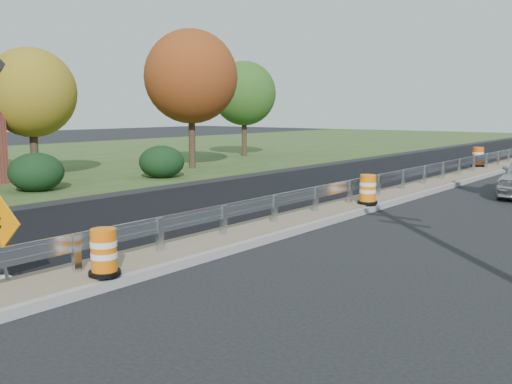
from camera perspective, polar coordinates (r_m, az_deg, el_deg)
The scene contains 13 objects.
ground at distance 15.07m, azimuth 1.86°, elevation -3.83°, with size 140.00×140.00×0.00m, color black.
grass_verge_near at distance 39.52m, azimuth -17.76°, elevation 3.30°, with size 30.00×120.00×0.03m, color #2E4B20.
milled_overlay at distance 25.69m, azimuth 7.34°, elevation 1.15°, with size 7.20×120.00×0.01m, color black.
median at distance 21.90m, azimuth 14.48°, elevation -0.00°, with size 1.60×55.00×0.23m.
guardrail at distance 22.73m, azimuth 15.57°, elevation 1.82°, with size 0.10×46.15×0.72m.
hedge_mid at distance 23.61m, azimuth -21.12°, elevation 1.88°, with size 2.09×2.09×1.52m, color black.
hedge_north at distance 26.75m, azimuth -9.42°, elevation 3.01°, with size 2.09×2.09×1.52m, color black.
tree_near_yellow at distance 27.53m, azimuth -21.57°, elevation 9.21°, with size 3.96×3.96×5.88m.
tree_near_red at distance 30.89m, azimuth -6.52°, elevation 11.37°, with size 4.95×4.95×7.35m.
tree_near_back at distance 38.80m, azimuth -1.19°, elevation 9.81°, with size 4.29×4.29×6.37m.
barrel_median_near at distance 10.52m, azimuth -14.96°, elevation -5.91°, with size 0.57×0.57×0.84m.
barrel_median_mid at distance 18.13m, azimuth 11.12°, elevation 0.21°, with size 0.62×0.62×0.91m.
barrel_median_far at distance 31.66m, azimuth 21.32°, elevation 3.26°, with size 0.68×0.68×1.00m.
Camera 1 is at (8.80, -11.82, 3.15)m, focal length 40.00 mm.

